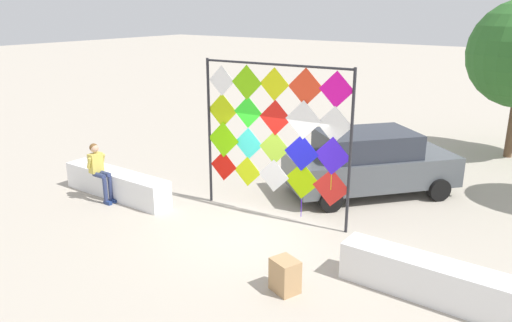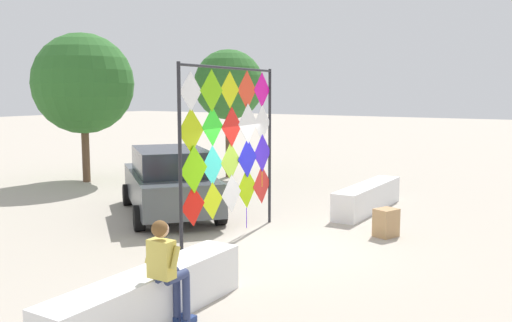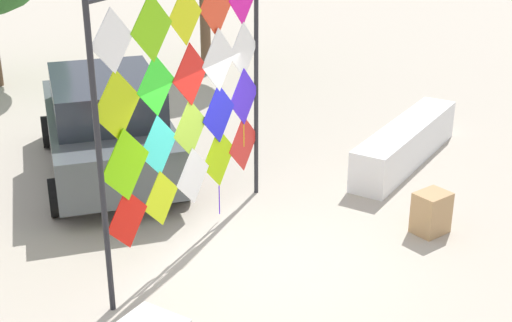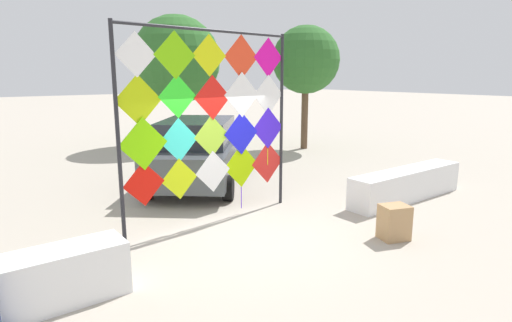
% 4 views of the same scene
% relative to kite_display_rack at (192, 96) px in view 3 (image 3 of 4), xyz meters
% --- Properties ---
extents(ground, '(120.00, 120.00, 0.00)m').
position_rel_kite_display_rack_xyz_m(ground, '(0.11, -1.11, -2.20)').
color(ground, '#ADA393').
extents(plaza_ledge_right, '(3.59, 0.64, 0.73)m').
position_rel_kite_display_rack_xyz_m(plaza_ledge_right, '(4.45, -1.46, -1.83)').
color(plaza_ledge_right, white).
rests_on(plaza_ledge_right, ground).
extents(kite_display_rack, '(3.90, 0.39, 3.79)m').
position_rel_kite_display_rack_xyz_m(kite_display_rack, '(0.00, 0.00, 0.00)').
color(kite_display_rack, '#232328').
rests_on(kite_display_rack, ground).
extents(parked_car, '(4.46, 4.76, 1.78)m').
position_rel_kite_display_rack_xyz_m(parked_car, '(1.24, 2.83, -1.30)').
color(parked_car, '#4C5156').
rests_on(parked_car, ground).
extents(cardboard_box_large, '(0.60, 0.55, 0.64)m').
position_rel_kite_display_rack_xyz_m(cardboard_box_large, '(2.06, -2.78, -1.88)').
color(cardboard_box_large, tan).
rests_on(cardboard_box_large, ground).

